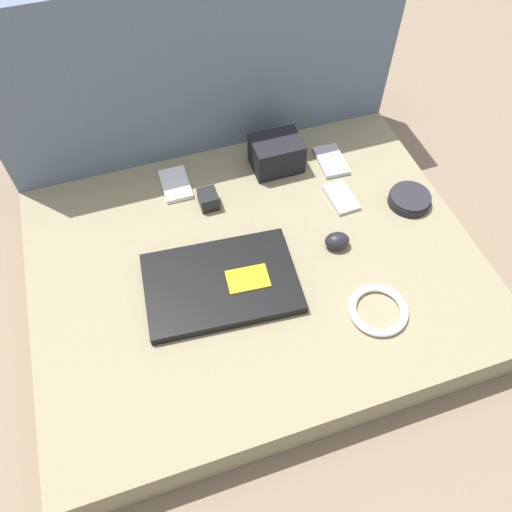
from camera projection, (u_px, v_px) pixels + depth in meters
The scene contains 12 objects.
ground_plane at pixel (256, 287), 1.22m from camera, with size 8.00×8.00×0.00m, color #7A6651.
couch_seat at pixel (256, 275), 1.17m from camera, with size 1.00×0.77×0.11m.
couch_backrest at pixel (196, 74), 1.26m from camera, with size 1.00×0.20×0.56m.
laptop at pixel (221, 283), 1.08m from camera, with size 0.34×0.24×0.03m.
computer_mouse at pixel (337, 241), 1.14m from camera, with size 0.06×0.05×0.04m.
speaker_puck at pixel (410, 199), 1.22m from camera, with size 0.10×0.10×0.03m.
phone_silver at pixel (341, 198), 1.23m from camera, with size 0.06×0.10×0.01m.
phone_black at pixel (331, 161), 1.31m from camera, with size 0.07×0.12×0.01m.
phone_small at pixel (176, 184), 1.26m from camera, with size 0.07×0.11×0.01m.
camera_pouch at pixel (276, 154), 1.27m from camera, with size 0.12×0.10×0.08m.
charger_brick at pixel (208, 199), 1.21m from camera, with size 0.04×0.05×0.04m.
cable_coil at pixel (378, 310), 1.05m from camera, with size 0.13×0.13×0.02m.
Camera 1 is at (-0.20, -0.61, 1.04)m, focal length 35.00 mm.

